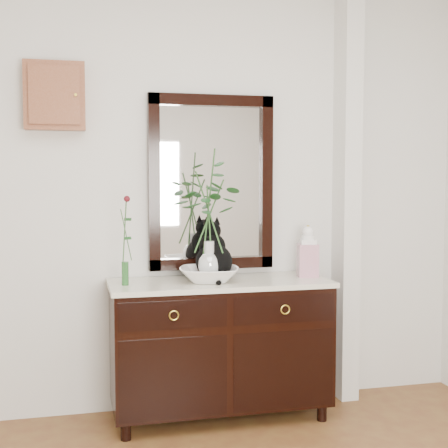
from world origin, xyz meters
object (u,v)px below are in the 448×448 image
object	(u,v)px
cat	(214,250)
ginger_jar	(308,251)
lotus_bowl	(209,274)
sideboard	(220,342)

from	to	relation	value
cat	ginger_jar	bearing A→B (deg)	-4.09
cat	lotus_bowl	xyz separation A→B (m)	(-0.05, -0.09, -0.14)
sideboard	cat	world-z (taller)	cat
lotus_bowl	ginger_jar	xyz separation A→B (m)	(0.64, 0.04, 0.12)
ginger_jar	sideboard	bearing A→B (deg)	-178.13
lotus_bowl	ginger_jar	distance (m)	0.65
sideboard	cat	bearing A→B (deg)	107.35
sideboard	cat	distance (m)	0.56
lotus_bowl	ginger_jar	size ratio (longest dim) A/B	1.08
cat	ginger_jar	xyz separation A→B (m)	(0.59, -0.05, -0.02)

